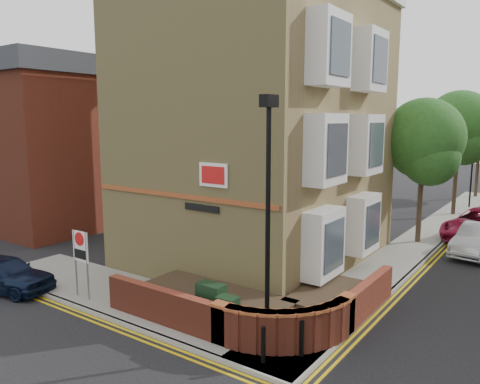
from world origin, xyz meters
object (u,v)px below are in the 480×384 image
at_px(zone_sign, 81,252).
at_px(silver_car_near, 479,240).
at_px(navy_hatchback, 4,273).
at_px(utility_cabinet_large, 211,304).
at_px(lamppost, 268,222).

xyz_separation_m(zone_sign, silver_car_near, (9.62, 13.19, -0.98)).
relative_size(navy_hatchback, silver_car_near, 0.90).
bearing_deg(navy_hatchback, utility_cabinet_large, -91.01).
bearing_deg(silver_car_near, zone_sign, -120.25).
bearing_deg(utility_cabinet_large, zone_sign, -170.31).
bearing_deg(utility_cabinet_large, navy_hatchback, -166.76).
bearing_deg(zone_sign, silver_car_near, 53.90).
xyz_separation_m(lamppost, zone_sign, (-6.60, -0.70, -1.70)).
relative_size(lamppost, zone_sign, 2.86).
distance_m(utility_cabinet_large, zone_sign, 4.86).
bearing_deg(silver_car_near, utility_cabinet_large, -105.80).
bearing_deg(silver_car_near, navy_hatchback, -125.68).
bearing_deg(silver_car_near, lamppost, -97.73).
bearing_deg(zone_sign, lamppost, 6.07).
distance_m(lamppost, utility_cabinet_large, 3.24).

